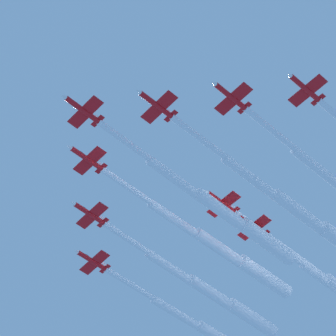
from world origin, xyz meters
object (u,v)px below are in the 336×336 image
Objects in this scene: jet_starboard_inner at (223,250)px; jet_lead at (225,212)px; jet_starboard_mid at (214,295)px; jet_port_inner at (305,215)px.

jet_lead is at bearing -70.39° from jet_starboard_inner.
jet_starboard_inner reaches higher than jet_starboard_mid.
jet_starboard_inner is 14.40m from jet_starboard_mid.
jet_starboard_mid is at bearing 145.24° from jet_port_inner.
jet_starboard_mid is at bearing 113.65° from jet_lead.
jet_starboard_mid is (-28.06, 19.47, 1.86)m from jet_port_inner.
jet_lead reaches higher than jet_port_inner.
jet_port_inner is (16.38, 7.20, -0.13)m from jet_lead.
jet_starboard_mid is (-6.70, 12.69, -1.21)m from jet_starboard_inner.
jet_port_inner is 1.07× the size of jet_starboard_inner.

